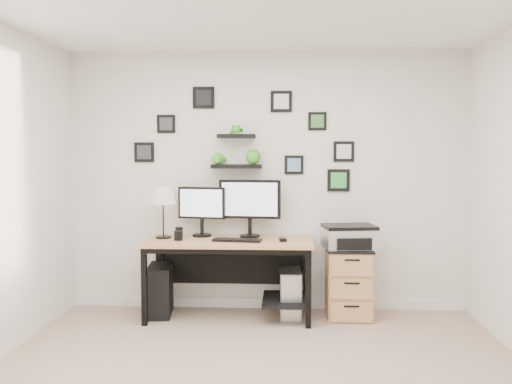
# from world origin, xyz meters

# --- Properties ---
(room) EXTENTS (4.00, 4.00, 4.00)m
(room) POSITION_xyz_m (0.00, 1.98, 0.05)
(room) COLOR tan
(room) RESTS_ON ground
(desk) EXTENTS (1.60, 0.70, 0.75)m
(desk) POSITION_xyz_m (-0.32, 1.67, 0.63)
(desk) COLOR tan
(desk) RESTS_ON ground
(monitor_left) EXTENTS (0.48, 0.22, 0.49)m
(monitor_left) POSITION_xyz_m (-0.65, 1.86, 1.04)
(monitor_left) COLOR black
(monitor_left) RESTS_ON desk
(monitor_right) EXTENTS (0.61, 0.22, 0.57)m
(monitor_right) POSITION_xyz_m (-0.16, 1.84, 1.09)
(monitor_right) COLOR black
(monitor_right) RESTS_ON desk
(keyboard) EXTENTS (0.47, 0.20, 0.02)m
(keyboard) POSITION_xyz_m (-0.26, 1.57, 0.76)
(keyboard) COLOR black
(keyboard) RESTS_ON desk
(mouse) EXTENTS (0.08, 0.11, 0.03)m
(mouse) POSITION_xyz_m (0.16, 1.59, 0.77)
(mouse) COLOR black
(mouse) RESTS_ON desk
(table_lamp) EXTENTS (0.25, 0.25, 0.51)m
(table_lamp) POSITION_xyz_m (-1.01, 1.73, 1.16)
(table_lamp) COLOR black
(table_lamp) RESTS_ON desk
(mug) EXTENTS (0.08, 0.08, 0.09)m
(mug) POSITION_xyz_m (-0.83, 1.60, 0.80)
(mug) COLOR black
(mug) RESTS_ON desk
(pen_cup) EXTENTS (0.08, 0.08, 0.10)m
(pen_cup) POSITION_xyz_m (-0.87, 1.83, 0.80)
(pen_cup) COLOR black
(pen_cup) RESTS_ON desk
(pc_tower_black) EXTENTS (0.27, 0.51, 0.49)m
(pc_tower_black) POSITION_xyz_m (-1.04, 1.69, 0.24)
(pc_tower_black) COLOR black
(pc_tower_black) RESTS_ON ground
(pc_tower_grey) EXTENTS (0.22, 0.46, 0.45)m
(pc_tower_grey) POSITION_xyz_m (0.24, 1.70, 0.23)
(pc_tower_grey) COLOR gray
(pc_tower_grey) RESTS_ON ground
(file_cabinet) EXTENTS (0.43, 0.53, 0.67)m
(file_cabinet) POSITION_xyz_m (0.80, 1.72, 0.34)
(file_cabinet) COLOR tan
(file_cabinet) RESTS_ON ground
(printer) EXTENTS (0.53, 0.45, 0.22)m
(printer) POSITION_xyz_m (0.80, 1.72, 0.78)
(printer) COLOR silver
(printer) RESTS_ON file_cabinet
(wall_decor) EXTENTS (2.22, 0.18, 1.05)m
(wall_decor) POSITION_xyz_m (-0.23, 1.93, 1.67)
(wall_decor) COLOR black
(wall_decor) RESTS_ON ground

